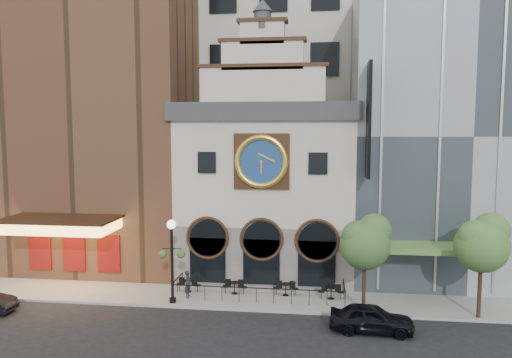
{
  "coord_description": "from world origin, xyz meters",
  "views": [
    {
      "loc": [
        3.65,
        -27.84,
        10.66
      ],
      "look_at": [
        -0.63,
        6.0,
        7.19
      ],
      "focal_mm": 35.0,
      "sensor_mm": 36.0,
      "label": 1
    }
  ],
  "objects_px": {
    "bistro_3": "(331,292)",
    "bistro_2": "(286,288)",
    "car_right": "(372,318)",
    "bistro_0": "(188,285)",
    "tree_left": "(366,241)",
    "pedestrian": "(188,284)",
    "lamppost": "(172,252)",
    "tree_right": "(483,242)",
    "bistro_1": "(234,287)"
  },
  "relations": [
    {
      "from": "bistro_3",
      "to": "bistro_2",
      "type": "bearing_deg",
      "value": 173.89
    },
    {
      "from": "bistro_3",
      "to": "car_right",
      "type": "bearing_deg",
      "value": -65.91
    },
    {
      "from": "bistro_0",
      "to": "tree_left",
      "type": "relative_size",
      "value": 0.28
    },
    {
      "from": "pedestrian",
      "to": "lamppost",
      "type": "bearing_deg",
      "value": 150.48
    },
    {
      "from": "bistro_3",
      "to": "tree_left",
      "type": "xyz_separation_m",
      "value": [
        1.84,
        -1.99,
        3.71
      ]
    },
    {
      "from": "bistro_3",
      "to": "tree_left",
      "type": "relative_size",
      "value": 0.28
    },
    {
      "from": "tree_right",
      "to": "bistro_2",
      "type": "bearing_deg",
      "value": 168.19
    },
    {
      "from": "bistro_0",
      "to": "car_right",
      "type": "xyz_separation_m",
      "value": [
        11.12,
        -4.69,
        0.13
      ]
    },
    {
      "from": "bistro_0",
      "to": "bistro_2",
      "type": "bearing_deg",
      "value": 0.72
    },
    {
      "from": "bistro_0",
      "to": "pedestrian",
      "type": "relative_size",
      "value": 0.93
    },
    {
      "from": "bistro_0",
      "to": "bistro_3",
      "type": "bearing_deg",
      "value": -1.4
    },
    {
      "from": "bistro_2",
      "to": "tree_left",
      "type": "height_order",
      "value": "tree_left"
    },
    {
      "from": "bistro_1",
      "to": "tree_left",
      "type": "height_order",
      "value": "tree_left"
    },
    {
      "from": "bistro_1",
      "to": "bistro_0",
      "type": "bearing_deg",
      "value": 179.7
    },
    {
      "from": "bistro_1",
      "to": "bistro_3",
      "type": "xyz_separation_m",
      "value": [
        6.09,
        -0.21,
        0.0
      ]
    },
    {
      "from": "bistro_0",
      "to": "bistro_3",
      "type": "relative_size",
      "value": 1.0
    },
    {
      "from": "car_right",
      "to": "tree_left",
      "type": "relative_size",
      "value": 0.77
    },
    {
      "from": "bistro_0",
      "to": "tree_left",
      "type": "bearing_deg",
      "value": -11.43
    },
    {
      "from": "bistro_1",
      "to": "bistro_3",
      "type": "distance_m",
      "value": 6.09
    },
    {
      "from": "car_right",
      "to": "lamppost",
      "type": "distance_m",
      "value": 12.12
    },
    {
      "from": "bistro_0",
      "to": "pedestrian",
      "type": "bearing_deg",
      "value": -75.61
    },
    {
      "from": "bistro_0",
      "to": "bistro_1",
      "type": "height_order",
      "value": "same"
    },
    {
      "from": "bistro_0",
      "to": "car_right",
      "type": "relative_size",
      "value": 0.36
    },
    {
      "from": "bistro_2",
      "to": "pedestrian",
      "type": "xyz_separation_m",
      "value": [
        -6.05,
        -1.05,
        0.38
      ]
    },
    {
      "from": "tree_left",
      "to": "bistro_0",
      "type": "bearing_deg",
      "value": 168.57
    },
    {
      "from": "bistro_2",
      "to": "tree_left",
      "type": "xyz_separation_m",
      "value": [
        4.66,
        -2.29,
        3.71
      ]
    },
    {
      "from": "bistro_0",
      "to": "lamppost",
      "type": "height_order",
      "value": "lamppost"
    },
    {
      "from": "car_right",
      "to": "lamppost",
      "type": "relative_size",
      "value": 0.86
    },
    {
      "from": "bistro_1",
      "to": "car_right",
      "type": "height_order",
      "value": "car_right"
    },
    {
      "from": "bistro_2",
      "to": "tree_left",
      "type": "distance_m",
      "value": 6.38
    },
    {
      "from": "car_right",
      "to": "tree_left",
      "type": "xyz_separation_m",
      "value": [
        -0.16,
        2.48,
        3.58
      ]
    },
    {
      "from": "bistro_2",
      "to": "tree_right",
      "type": "distance_m",
      "value": 11.85
    },
    {
      "from": "bistro_3",
      "to": "car_right",
      "type": "distance_m",
      "value": 4.9
    },
    {
      "from": "bistro_0",
      "to": "bistro_3",
      "type": "xyz_separation_m",
      "value": [
        9.12,
        -0.22,
        0.0
      ]
    },
    {
      "from": "bistro_0",
      "to": "bistro_2",
      "type": "distance_m",
      "value": 6.3
    },
    {
      "from": "bistro_3",
      "to": "pedestrian",
      "type": "relative_size",
      "value": 0.93
    },
    {
      "from": "bistro_0",
      "to": "tree_right",
      "type": "bearing_deg",
      "value": -7.31
    },
    {
      "from": "bistro_1",
      "to": "tree_left",
      "type": "distance_m",
      "value": 9.03
    },
    {
      "from": "pedestrian",
      "to": "lamppost",
      "type": "xyz_separation_m",
      "value": [
        -0.68,
        -1.07,
        2.29
      ]
    },
    {
      "from": "bistro_3",
      "to": "lamppost",
      "type": "bearing_deg",
      "value": -169.22
    },
    {
      "from": "tree_right",
      "to": "lamppost",
      "type": "bearing_deg",
      "value": 179.44
    },
    {
      "from": "pedestrian",
      "to": "car_right",
      "type": "bearing_deg",
      "value": -106.13
    },
    {
      "from": "bistro_2",
      "to": "lamppost",
      "type": "height_order",
      "value": "lamppost"
    },
    {
      "from": "car_right",
      "to": "tree_right",
      "type": "xyz_separation_m",
      "value": [
        6.15,
        2.48,
        3.72
      ]
    },
    {
      "from": "tree_left",
      "to": "pedestrian",
      "type": "bearing_deg",
      "value": 173.37
    },
    {
      "from": "bistro_3",
      "to": "car_right",
      "type": "xyz_separation_m",
      "value": [
        2.0,
        -4.47,
        0.13
      ]
    },
    {
      "from": "bistro_3",
      "to": "pedestrian",
      "type": "xyz_separation_m",
      "value": [
        -8.87,
        -0.75,
        0.38
      ]
    },
    {
      "from": "lamppost",
      "to": "car_right",
      "type": "bearing_deg",
      "value": -18.54
    },
    {
      "from": "bistro_2",
      "to": "tree_right",
      "type": "xyz_separation_m",
      "value": [
        10.97,
        -2.29,
        3.84
      ]
    },
    {
      "from": "bistro_2",
      "to": "bistro_3",
      "type": "xyz_separation_m",
      "value": [
        2.82,
        -0.3,
        0.0
      ]
    }
  ]
}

